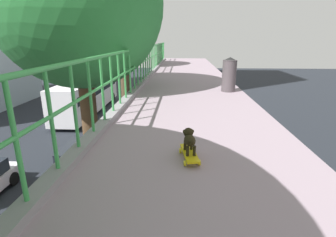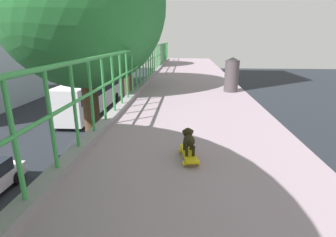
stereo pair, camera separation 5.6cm
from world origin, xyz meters
name	(u,v)px [view 1 (the left image)]	position (x,y,z in m)	size (l,w,h in m)	color
car_black_fifth	(81,159)	(-3.97, 10.63, 0.69)	(1.90, 3.90, 1.47)	black
city_bus	(88,93)	(-7.56, 21.88, 1.74)	(2.54, 11.60, 3.04)	white
roadside_tree_mid	(79,7)	(-1.85, 6.72, 7.40)	(4.79, 4.79, 9.81)	brown
roadside_tree_far	(122,26)	(-2.19, 13.66, 7.21)	(3.82, 3.82, 9.10)	brown
toy_skateboard	(189,154)	(1.19, 1.97, 5.16)	(0.26, 0.57, 0.09)	gold
small_dog	(189,138)	(1.19, 1.99, 5.36)	(0.18, 0.35, 0.29)	black
litter_bin	(229,74)	(2.41, 6.40, 5.58)	(0.40, 0.40, 0.96)	#51474B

